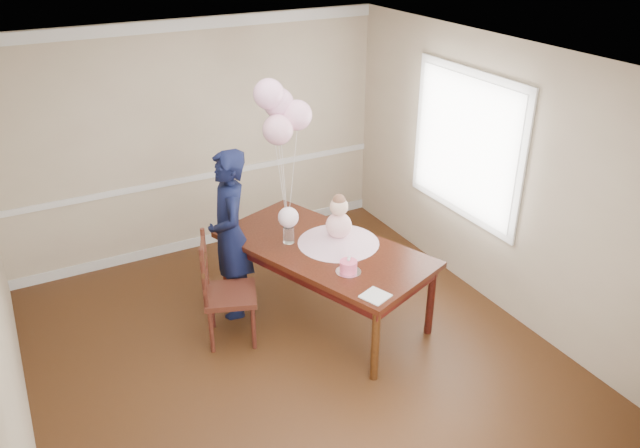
# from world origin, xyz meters

# --- Properties ---
(floor) EXTENTS (4.50, 5.00, 0.00)m
(floor) POSITION_xyz_m (0.00, 0.00, 0.00)
(floor) COLOR black
(floor) RESTS_ON ground
(ceiling) EXTENTS (4.50, 5.00, 0.02)m
(ceiling) POSITION_xyz_m (0.00, 0.00, 2.70)
(ceiling) COLOR silver
(ceiling) RESTS_ON wall_back
(wall_back) EXTENTS (4.50, 0.02, 2.70)m
(wall_back) POSITION_xyz_m (0.00, 2.50, 1.35)
(wall_back) COLOR tan
(wall_back) RESTS_ON floor
(wall_front) EXTENTS (4.50, 0.02, 2.70)m
(wall_front) POSITION_xyz_m (0.00, -2.50, 1.35)
(wall_front) COLOR tan
(wall_front) RESTS_ON floor
(wall_right) EXTENTS (0.02, 5.00, 2.70)m
(wall_right) POSITION_xyz_m (2.25, 0.00, 1.35)
(wall_right) COLOR tan
(wall_right) RESTS_ON floor
(chair_rail_trim) EXTENTS (4.50, 0.02, 0.07)m
(chair_rail_trim) POSITION_xyz_m (0.00, 2.49, 0.90)
(chair_rail_trim) COLOR silver
(chair_rail_trim) RESTS_ON wall_back
(crown_molding) EXTENTS (4.50, 0.02, 0.12)m
(crown_molding) POSITION_xyz_m (0.00, 2.49, 2.63)
(crown_molding) COLOR silver
(crown_molding) RESTS_ON wall_back
(baseboard_trim) EXTENTS (4.50, 0.02, 0.12)m
(baseboard_trim) POSITION_xyz_m (0.00, 2.49, 0.06)
(baseboard_trim) COLOR silver
(baseboard_trim) RESTS_ON floor
(window_frame) EXTENTS (0.02, 1.66, 1.56)m
(window_frame) POSITION_xyz_m (2.23, 0.50, 1.55)
(window_frame) COLOR white
(window_frame) RESTS_ON wall_right
(window_blinds) EXTENTS (0.01, 1.50, 1.40)m
(window_blinds) POSITION_xyz_m (2.21, 0.50, 1.55)
(window_blinds) COLOR silver
(window_blinds) RESTS_ON wall_right
(dining_table_top) EXTENTS (1.73, 2.35, 0.05)m
(dining_table_top) POSITION_xyz_m (0.56, 0.49, 0.77)
(dining_table_top) COLOR black
(dining_table_top) RESTS_ON table_leg_fl
(table_apron) EXTENTS (1.60, 2.21, 0.11)m
(table_apron) POSITION_xyz_m (0.56, 0.49, 0.69)
(table_apron) COLOR black
(table_apron) RESTS_ON table_leg_fl
(table_leg_fl) EXTENTS (0.10, 0.10, 0.74)m
(table_leg_fl) POSITION_xyz_m (0.49, -0.58, 0.37)
(table_leg_fl) COLOR black
(table_leg_fl) RESTS_ON floor
(table_leg_fr) EXTENTS (0.10, 0.10, 0.74)m
(table_leg_fr) POSITION_xyz_m (1.32, -0.26, 0.37)
(table_leg_fr) COLOR black
(table_leg_fr) RESTS_ON floor
(table_leg_bl) EXTENTS (0.10, 0.10, 0.74)m
(table_leg_bl) POSITION_xyz_m (-0.20, 1.24, 0.37)
(table_leg_bl) COLOR black
(table_leg_bl) RESTS_ON floor
(table_leg_br) EXTENTS (0.10, 0.10, 0.74)m
(table_leg_br) POSITION_xyz_m (0.63, 1.56, 0.37)
(table_leg_br) COLOR black
(table_leg_br) RESTS_ON floor
(baby_skirt) EXTENTS (1.03, 1.03, 0.11)m
(baby_skirt) POSITION_xyz_m (0.73, 0.50, 0.84)
(baby_skirt) COLOR #E5A8BF
(baby_skirt) RESTS_ON dining_table_top
(baby_torso) EXTENTS (0.25, 0.25, 0.25)m
(baby_torso) POSITION_xyz_m (0.73, 0.50, 0.98)
(baby_torso) COLOR #FFA1CC
(baby_torso) RESTS_ON baby_skirt
(baby_head) EXTENTS (0.18, 0.18, 0.18)m
(baby_head) POSITION_xyz_m (0.73, 0.50, 1.18)
(baby_head) COLOR beige
(baby_head) RESTS_ON baby_torso
(baby_hair) EXTENTS (0.13, 0.13, 0.13)m
(baby_hair) POSITION_xyz_m (0.73, 0.50, 1.25)
(baby_hair) COLOR brown
(baby_hair) RESTS_ON baby_head
(cake_platter) EXTENTS (0.30, 0.30, 0.01)m
(cake_platter) POSITION_xyz_m (0.53, -0.03, 0.80)
(cake_platter) COLOR silver
(cake_platter) RESTS_ON dining_table_top
(birthday_cake) EXTENTS (0.20, 0.20, 0.11)m
(birthday_cake) POSITION_xyz_m (0.53, -0.03, 0.85)
(birthday_cake) COLOR #F24C75
(birthday_cake) RESTS_ON cake_platter
(cake_flower_a) EXTENTS (0.03, 0.03, 0.03)m
(cake_flower_a) POSITION_xyz_m (0.53, -0.03, 0.92)
(cake_flower_a) COLOR white
(cake_flower_a) RESTS_ON birthday_cake
(cake_flower_b) EXTENTS (0.03, 0.03, 0.03)m
(cake_flower_b) POSITION_xyz_m (0.55, 0.00, 0.92)
(cake_flower_b) COLOR white
(cake_flower_b) RESTS_ON birthday_cake
(rose_vase_near) EXTENTS (0.14, 0.14, 0.17)m
(rose_vase_near) POSITION_xyz_m (0.30, 0.73, 0.88)
(rose_vase_near) COLOR white
(rose_vase_near) RESTS_ON dining_table_top
(roses_near) EXTENTS (0.20, 0.20, 0.20)m
(roses_near) POSITION_xyz_m (0.30, 0.73, 1.07)
(roses_near) COLOR #F8D0D9
(roses_near) RESTS_ON rose_vase_near
(napkin) EXTENTS (0.27, 0.27, 0.01)m
(napkin) POSITION_xyz_m (0.53, -0.48, 0.80)
(napkin) COLOR silver
(napkin) RESTS_ON dining_table_top
(balloon_weight) EXTENTS (0.05, 0.05, 0.02)m
(balloon_weight) POSITION_xyz_m (0.45, 1.07, 0.80)
(balloon_weight) COLOR silver
(balloon_weight) RESTS_ON dining_table_top
(balloon_a) EXTENTS (0.30, 0.30, 0.30)m
(balloon_a) POSITION_xyz_m (0.36, 1.03, 1.85)
(balloon_a) COLOR #F1ABC0
(balloon_a) RESTS_ON balloon_ribbon_a
(balloon_b) EXTENTS (0.30, 0.30, 0.30)m
(balloon_b) POSITION_xyz_m (0.57, 1.06, 1.95)
(balloon_b) COLOR #FFB4D3
(balloon_b) RESTS_ON balloon_ribbon_b
(balloon_c) EXTENTS (0.30, 0.30, 0.30)m
(balloon_c) POSITION_xyz_m (0.44, 1.18, 2.06)
(balloon_c) COLOR #EBA7C9
(balloon_c) RESTS_ON balloon_ribbon_c
(balloon_d) EXTENTS (0.30, 0.30, 0.30)m
(balloon_d) POSITION_xyz_m (0.33, 1.16, 2.16)
(balloon_d) COLOR #FFB4DB
(balloon_d) RESTS_ON balloon_ribbon_d
(balloon_ribbon_a) EXTENTS (0.09, 0.04, 0.88)m
(balloon_ribbon_a) POSITION_xyz_m (0.40, 1.05, 1.25)
(balloon_ribbon_a) COLOR white
(balloon_ribbon_a) RESTS_ON balloon_weight
(balloon_ribbon_b) EXTENTS (0.12, 0.02, 0.99)m
(balloon_ribbon_b) POSITION_xyz_m (0.51, 1.06, 1.30)
(balloon_ribbon_b) COLOR white
(balloon_ribbon_b) RESTS_ON balloon_weight
(balloon_ribbon_c) EXTENTS (0.02, 0.10, 1.09)m
(balloon_ribbon_c) POSITION_xyz_m (0.45, 1.12, 1.35)
(balloon_ribbon_c) COLOR white
(balloon_ribbon_c) RESTS_ON balloon_weight
(balloon_ribbon_d) EXTENTS (0.12, 0.07, 1.20)m
(balloon_ribbon_d) POSITION_xyz_m (0.39, 1.11, 1.40)
(balloon_ribbon_d) COLOR white
(balloon_ribbon_d) RESTS_ON balloon_weight
(dining_chair_seat) EXTENTS (0.61, 0.61, 0.05)m
(dining_chair_seat) POSITION_xyz_m (-0.39, 0.57, 0.49)
(dining_chair_seat) COLOR #37160F
(dining_chair_seat) RESTS_ON chair_leg_fl
(chair_leg_fl) EXTENTS (0.06, 0.06, 0.47)m
(chair_leg_fl) POSITION_xyz_m (-0.64, 0.45, 0.23)
(chair_leg_fl) COLOR #3D1710
(chair_leg_fl) RESTS_ON floor
(chair_leg_fr) EXTENTS (0.06, 0.06, 0.47)m
(chair_leg_fr) POSITION_xyz_m (-0.28, 0.32, 0.23)
(chair_leg_fr) COLOR #38140F
(chair_leg_fr) RESTS_ON floor
(chair_leg_bl) EXTENTS (0.06, 0.06, 0.47)m
(chair_leg_bl) POSITION_xyz_m (-0.51, 0.82, 0.23)
(chair_leg_bl) COLOR #39140F
(chair_leg_bl) RESTS_ON floor
(chair_leg_br) EXTENTS (0.06, 0.06, 0.47)m
(chair_leg_br) POSITION_xyz_m (-0.14, 0.68, 0.23)
(chair_leg_br) COLOR black
(chair_leg_br) RESTS_ON floor
(chair_back_post_l) EXTENTS (0.06, 0.06, 0.61)m
(chair_back_post_l) POSITION_xyz_m (-0.66, 0.46, 0.80)
(chair_back_post_l) COLOR black
(chair_back_post_l) RESTS_ON dining_chair_seat
(chair_back_post_r) EXTENTS (0.06, 0.06, 0.61)m
(chair_back_post_r) POSITION_xyz_m (-0.53, 0.82, 0.80)
(chair_back_post_r) COLOR #3D1910
(chair_back_post_r) RESTS_ON dining_chair_seat
(chair_slat_low) EXTENTS (0.18, 0.42, 0.05)m
(chair_slat_low) POSITION_xyz_m (-0.60, 0.64, 0.67)
(chair_slat_low) COLOR #3C1710
(chair_slat_low) RESTS_ON dining_chair_seat
(chair_slat_mid) EXTENTS (0.18, 0.42, 0.05)m
(chair_slat_mid) POSITION_xyz_m (-0.60, 0.64, 0.84)
(chair_slat_mid) COLOR #321A0D
(chair_slat_mid) RESTS_ON dining_chair_seat
(chair_slat_top) EXTENTS (0.18, 0.42, 0.05)m
(chair_slat_top) POSITION_xyz_m (-0.60, 0.64, 1.02)
(chair_slat_top) COLOR #37170F
(chair_slat_top) RESTS_ON dining_chair_seat
(woman) EXTENTS (0.55, 0.71, 1.74)m
(woman) POSITION_xyz_m (-0.20, 1.01, 0.87)
(woman) COLOR black
(woman) RESTS_ON floor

